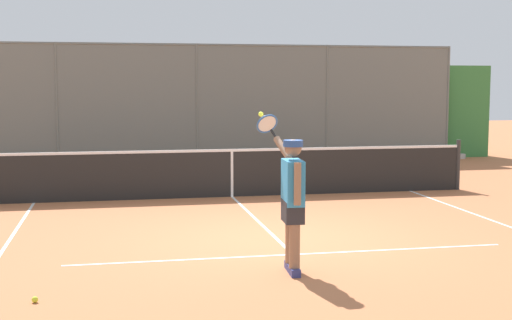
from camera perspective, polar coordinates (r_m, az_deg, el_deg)
ground_plane at (r=10.35m, az=1.76°, el=-6.44°), size 60.00×60.00×0.00m
court_line_markings at (r=9.22m, az=3.47°, el=-8.01°), size 7.69×9.02×0.01m
fence_backdrop at (r=20.59m, az=-4.97°, el=3.74°), size 18.16×1.37×3.37m
tennis_net at (r=14.18m, az=-1.95°, el=-0.99°), size 9.88×0.09×1.07m
tennis_player at (r=8.46m, az=2.92°, el=-2.88°), size 0.42×1.37×1.89m
tennis_ball_mid_court at (r=7.82m, az=-17.35°, el=-10.66°), size 0.07×0.07×0.07m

